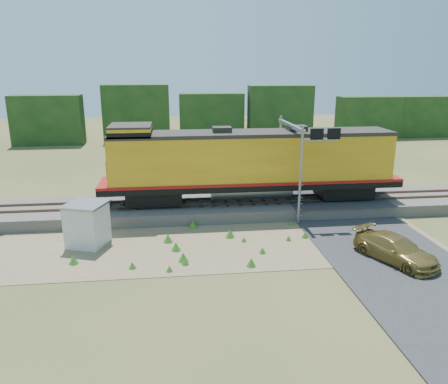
{
  "coord_description": "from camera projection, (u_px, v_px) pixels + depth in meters",
  "views": [
    {
      "loc": [
        -4.48,
        -23.14,
        9.95
      ],
      "look_at": [
        -1.38,
        3.0,
        2.4
      ],
      "focal_mm": 35.0,
      "sensor_mm": 36.0,
      "label": 1
    }
  ],
  "objects": [
    {
      "name": "ground",
      "position": [
        254.0,
        245.0,
        25.34
      ],
      "size": [
        140.0,
        140.0,
        0.0
      ],
      "primitive_type": "plane",
      "color": "#475123",
      "rests_on": "ground"
    },
    {
      "name": "road",
      "position": [
        364.0,
        234.0,
        26.81
      ],
      "size": [
        7.0,
        66.0,
        0.86
      ],
      "color": "#38383A",
      "rests_on": "ground"
    },
    {
      "name": "weed_clumps",
      "position": [
        193.0,
        247.0,
        25.04
      ],
      "size": [
        15.0,
        6.2,
        0.56
      ],
      "primitive_type": null,
      "color": "#377521",
      "rests_on": "ground"
    },
    {
      "name": "locomotive",
      "position": [
        247.0,
        162.0,
        30.14
      ],
      "size": [
        20.8,
        3.17,
        5.37
      ],
      "color": "black",
      "rests_on": "rails"
    },
    {
      "name": "shed",
      "position": [
        87.0,
        224.0,
        25.0
      ],
      "size": [
        2.73,
        2.73,
        2.53
      ],
      "rotation": [
        0.0,
        0.0,
        -0.34
      ],
      "color": "silver",
      "rests_on": "ground"
    },
    {
      "name": "ballast",
      "position": [
        238.0,
        207.0,
        30.96
      ],
      "size": [
        70.0,
        5.0,
        0.8
      ],
      "primitive_type": "cube",
      "color": "slate",
      "rests_on": "ground"
    },
    {
      "name": "signal_gantry",
      "position": [
        297.0,
        145.0,
        29.54
      ],
      "size": [
        2.57,
        6.2,
        6.48
      ],
      "color": "gray",
      "rests_on": "ground"
    },
    {
      "name": "rails",
      "position": [
        238.0,
        200.0,
        30.82
      ],
      "size": [
        70.0,
        1.54,
        0.16
      ],
      "color": "brown",
      "rests_on": "ballast"
    },
    {
      "name": "tree_line_north",
      "position": [
        204.0,
        118.0,
        60.77
      ],
      "size": [
        130.0,
        3.0,
        6.5
      ],
      "color": "#183814",
      "rests_on": "ground"
    },
    {
      "name": "dirt_shoulder",
      "position": [
        219.0,
        243.0,
        25.59
      ],
      "size": [
        26.0,
        8.0,
        0.03
      ],
      "primitive_type": "cube",
      "color": "#8C7754",
      "rests_on": "ground"
    },
    {
      "name": "car",
      "position": [
        396.0,
        249.0,
        23.04
      ],
      "size": [
        3.71,
        5.11,
        1.38
      ],
      "primitive_type": "imported",
      "rotation": [
        0.0,
        0.0,
        0.43
      ],
      "color": "olive",
      "rests_on": "ground"
    }
  ]
}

